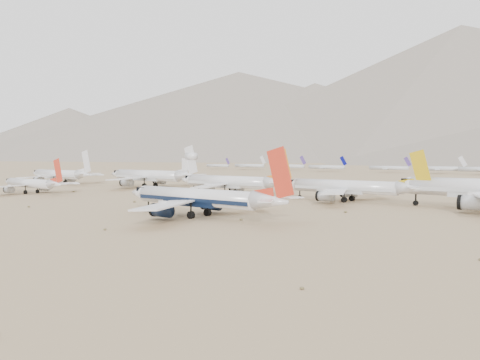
% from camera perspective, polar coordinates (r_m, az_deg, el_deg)
% --- Properties ---
extents(ground, '(7000.00, 7000.00, 0.00)m').
position_cam_1_polar(ground, '(128.62, -9.00, -4.05)').
color(ground, '#987D58').
rests_on(ground, ground).
extents(main_airliner, '(50.36, 49.19, 17.77)m').
position_cam_1_polar(main_airliner, '(118.57, -4.73, -2.24)').
color(main_airliner, white).
rests_on(main_airliner, ground).
extents(second_airliner, '(41.42, 40.49, 14.69)m').
position_cam_1_polar(second_airliner, '(210.11, -23.99, -0.42)').
color(second_airliner, white).
rests_on(second_airliner, ground).
extents(row2_gold_tail, '(49.40, 48.31, 17.59)m').
position_cam_1_polar(row2_gold_tail, '(162.23, 13.25, -0.89)').
color(row2_gold_tail, white).
rests_on(row2_gold_tail, ground).
extents(row2_orange_tail, '(51.34, 50.22, 18.31)m').
position_cam_1_polar(row2_orange_tail, '(184.09, -1.07, -0.29)').
color(row2_orange_tail, white).
rests_on(row2_orange_tail, ground).
extents(row2_white_trijet, '(57.69, 56.38, 20.44)m').
position_cam_1_polar(row2_white_trijet, '(233.46, -10.69, 0.55)').
color(row2_white_trijet, white).
rests_on(row2_white_trijet, ground).
extents(row2_white_twin, '(52.05, 50.94, 18.60)m').
position_cam_1_polar(row2_white_twin, '(273.61, -21.09, 0.61)').
color(row2_white_twin, white).
rests_on(row2_white_twin, ground).
extents(distant_storage_row, '(464.98, 50.07, 14.61)m').
position_cam_1_polar(distant_storage_row, '(442.06, 21.17, 1.33)').
color(distant_storage_row, silver).
rests_on(distant_storage_row, ground).
extents(desert_scrub, '(219.83, 121.67, 0.63)m').
position_cam_1_polar(desert_scrub, '(136.36, -24.34, -3.76)').
color(desert_scrub, brown).
rests_on(desert_scrub, ground).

